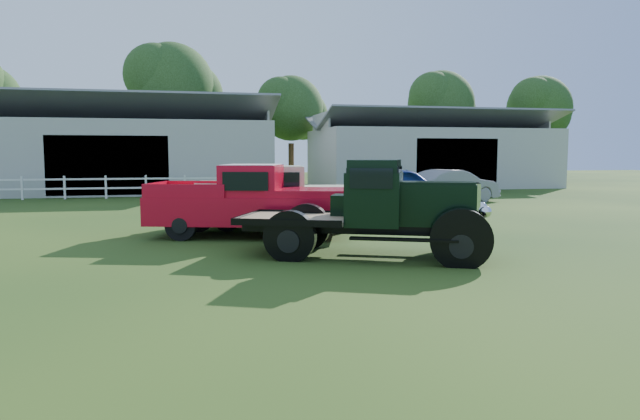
{
  "coord_description": "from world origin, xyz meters",
  "views": [
    {
      "loc": [
        -2.59,
        -11.27,
        2.31
      ],
      "look_at": [
        0.2,
        1.2,
        1.05
      ],
      "focal_mm": 32.0,
      "sensor_mm": 36.0,
      "label": 1
    }
  ],
  "objects": [
    {
      "name": "vintage_flatbed",
      "position": [
        1.29,
        0.9,
        1.09
      ],
      "size": [
        5.92,
        4.2,
        2.18
      ],
      "primitive_type": null,
      "rotation": [
        0.0,
        0.0,
        -0.41
      ],
      "color": "black",
      "rests_on": "ground"
    },
    {
      "name": "misc_car_grey",
      "position": [
        9.51,
        13.85,
        0.78
      ],
      "size": [
        5.03,
        2.97,
        1.57
      ],
      "primitive_type": "imported",
      "rotation": [
        0.0,
        0.0,
        1.87
      ],
      "color": "gray",
      "rests_on": "ground"
    },
    {
      "name": "tree_d",
      "position": [
        18.0,
        34.0,
        5.0
      ],
      "size": [
        6.0,
        6.0,
        10.0
      ],
      "primitive_type": null,
      "color": "black",
      "rests_on": "ground"
    },
    {
      "name": "red_pickup",
      "position": [
        -1.08,
        4.64,
        1.02
      ],
      "size": [
        5.99,
        3.67,
        2.05
      ],
      "primitive_type": null,
      "rotation": [
        0.0,
        0.0,
        -0.29
      ],
      "color": "red",
      "rests_on": "ground"
    },
    {
      "name": "misc_car_blue",
      "position": [
        6.67,
        13.14,
        0.86
      ],
      "size": [
        5.09,
        2.12,
        1.72
      ],
      "primitive_type": "imported",
      "rotation": [
        0.0,
        0.0,
        1.59
      ],
      "color": "navy",
      "rests_on": "ground"
    },
    {
      "name": "tree_b",
      "position": [
        -4.0,
        34.0,
        5.75
      ],
      "size": [
        6.9,
        6.9,
        11.5
      ],
      "primitive_type": null,
      "color": "black",
      "rests_on": "ground"
    },
    {
      "name": "tree_c",
      "position": [
        5.0,
        33.0,
        4.5
      ],
      "size": [
        5.4,
        5.4,
        9.0
      ],
      "primitive_type": null,
      "color": "black",
      "rests_on": "ground"
    },
    {
      "name": "fence_rail",
      "position": [
        -8.0,
        20.0,
        0.6
      ],
      "size": [
        14.2,
        0.16,
        1.2
      ],
      "primitive_type": null,
      "color": "white",
      "rests_on": "ground"
    },
    {
      "name": "shed_left",
      "position": [
        -7.0,
        26.0,
        2.8
      ],
      "size": [
        18.8,
        10.2,
        5.6
      ],
      "primitive_type": null,
      "color": "#A7A7A1",
      "rests_on": "ground"
    },
    {
      "name": "tree_e",
      "position": [
        26.0,
        32.0,
        4.75
      ],
      "size": [
        5.7,
        5.7,
        9.5
      ],
      "primitive_type": null,
      "color": "black",
      "rests_on": "ground"
    },
    {
      "name": "white_pickup",
      "position": [
        -0.0,
        6.49,
        0.95
      ],
      "size": [
        5.37,
        2.62,
        1.9
      ],
      "primitive_type": null,
      "rotation": [
        0.0,
        0.0,
        -0.12
      ],
      "color": "beige",
      "rests_on": "ground"
    },
    {
      "name": "shed_right",
      "position": [
        14.0,
        27.0,
        2.6
      ],
      "size": [
        16.8,
        9.2,
        5.2
      ],
      "primitive_type": null,
      "color": "#A7A7A1",
      "rests_on": "ground"
    },
    {
      "name": "ground",
      "position": [
        0.0,
        0.0,
        0.0
      ],
      "size": [
        120.0,
        120.0,
        0.0
      ],
      "primitive_type": "plane",
      "color": "#163410"
    }
  ]
}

